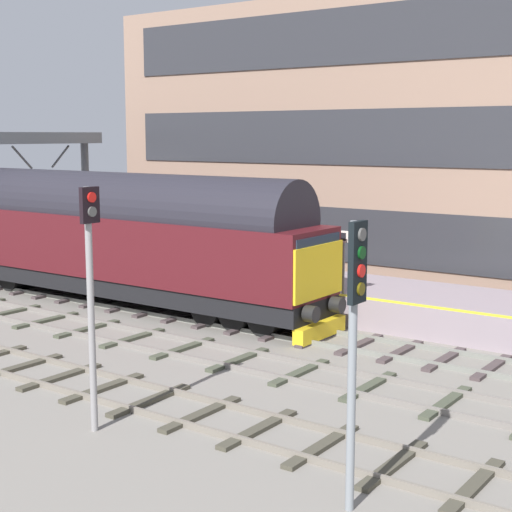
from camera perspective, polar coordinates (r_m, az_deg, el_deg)
ground_plane at (r=24.68m, az=-0.38°, el=-5.19°), size 140.00×140.00×0.00m
track_main at (r=24.67m, az=-0.38°, el=-5.06°), size 2.50×60.00×0.15m
track_adjacent_west at (r=22.21m, az=-5.32°, el=-6.66°), size 2.50×60.00×0.15m
track_adjacent_far_west at (r=19.65m, az=-12.57°, el=-8.91°), size 2.50×60.00×0.15m
station_platform at (r=27.50m, az=4.03°, el=-2.69°), size 4.00×44.00×1.01m
station_building at (r=31.52m, az=16.15°, el=7.94°), size 5.84×32.25×11.36m
diesel_locomotive at (r=28.18m, az=-10.48°, el=1.54°), size 2.74×17.51×4.68m
signal_post_near at (r=12.27m, az=7.16°, el=-5.02°), size 0.44×0.22×4.67m
signal_post_mid at (r=15.86m, az=-11.91°, el=-1.95°), size 0.44×0.22×4.96m
platform_number_sign at (r=24.61m, az=6.37°, el=0.26°), size 0.10×0.44×2.00m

